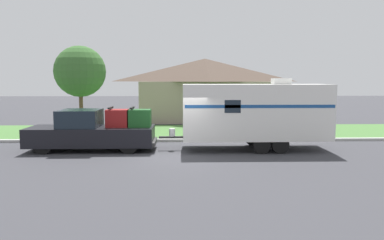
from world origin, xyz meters
TOP-DOWN VIEW (x-y plane):
  - ground_plane at (0.00, 0.00)m, footprint 120.00×120.00m
  - curb_strip at (0.00, 3.75)m, footprint 80.00×0.30m
  - lawn_strip at (0.00, 7.40)m, footprint 80.00×7.00m
  - house_across_street at (2.11, 15.43)m, footprint 11.01×8.26m
  - pickup_truck at (-3.96, 1.39)m, footprint 5.85×2.05m
  - travel_trailer at (3.56, 1.39)m, footprint 7.84×2.42m
  - mailbox at (-2.49, 4.61)m, footprint 0.48×0.20m
  - tree_in_yard at (-6.14, 7.65)m, footprint 3.17×3.17m

SIDE VIEW (x-z plane):
  - ground_plane at x=0.00m, z-range 0.00..0.00m
  - lawn_strip at x=0.00m, z-range 0.00..0.03m
  - curb_strip at x=0.00m, z-range 0.00..0.14m
  - pickup_truck at x=-3.96m, z-range -0.12..1.90m
  - mailbox at x=-2.49m, z-range 0.34..1.59m
  - travel_trailer at x=3.56m, z-range 0.12..3.45m
  - house_across_street at x=2.11m, z-range 0.09..5.11m
  - tree_in_yard at x=-6.14m, z-range 1.09..6.45m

